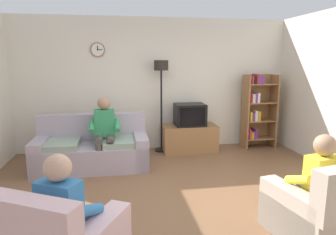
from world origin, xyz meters
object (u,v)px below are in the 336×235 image
tv (190,115)px  person_on_couch (105,129)px  bookshelf (257,109)px  tv_stand (189,138)px  armchair_near_bookshelf (319,212)px  floor_lamp (161,81)px  person_in_left_armchair (68,210)px  couch (92,150)px  person_in_right_armchair (315,180)px

tv → person_on_couch: (-1.66, -0.76, -0.07)m
bookshelf → tv_stand: bearing=-177.3°
armchair_near_bookshelf → floor_lamp: bearing=109.0°
tv_stand → person_in_left_armchair: bearing=-118.8°
floor_lamp → bookshelf: bearing=-0.8°
couch → bookshelf: size_ratio=1.21×
person_in_right_armchair → couch: bearing=134.8°
tv → bookshelf: 1.49m
person_on_couch → person_in_right_armchair: (2.24, -2.39, -0.09)m
person_on_couch → person_in_right_armchair: size_ratio=1.11×
tv_stand → person_on_couch: 1.89m
couch → bookshelf: 3.50m
tv_stand → floor_lamp: (-0.56, 0.10, 1.18)m
person_in_left_armchair → person_in_right_armchair: 2.46m
tv → person_in_left_armchair: size_ratio=0.54×
bookshelf → couch: bearing=-167.5°
bookshelf → person_on_couch: (-3.15, -0.86, -0.12)m
tv → floor_lamp: floor_lamp is taller
armchair_near_bookshelf → person_in_right_armchair: 0.33m
couch → person_on_couch: (0.23, -0.11, 0.39)m
person_on_couch → person_in_right_armchair: 3.28m
floor_lamp → armchair_near_bookshelf: size_ratio=1.83×
bookshelf → person_in_right_armchair: size_ratio=1.40×
armchair_near_bookshelf → person_in_right_armchair: bearing=100.4°
armchair_near_bookshelf → person_on_couch: (-2.26, 2.47, 0.41)m
tv → armchair_near_bookshelf: bearing=-79.6°
bookshelf → person_in_right_armchair: (-0.91, -3.24, -0.22)m
bookshelf → person_in_left_armchair: 4.84m
tv_stand → person_on_couch: person_on_couch is taller
couch → floor_lamp: bearing=30.3°
person_on_couch → person_in_right_armchair: person_on_couch is taller
tv_stand → tv: bearing=-90.0°
tv → person_on_couch: bearing=-155.4°
bookshelf → floor_lamp: (-2.05, 0.03, 0.63)m
couch → floor_lamp: 1.92m
person_on_couch → couch: bearing=154.5°
tv_stand → floor_lamp: 1.31m
floor_lamp → tv_stand: bearing=-10.0°
tv → person_on_couch: size_ratio=0.48×
armchair_near_bookshelf → couch: bearing=134.0°
tv_stand → bookshelf: bookshelf is taller
tv_stand → person_in_left_armchair: person_in_left_armchair is taller
armchair_near_bookshelf → person_in_right_armchair: person_in_right_armchair is taller
floor_lamp → person_on_couch: 1.60m
couch → armchair_near_bookshelf: same height
tv → bookshelf: size_ratio=0.38×
tv_stand → person_in_right_armchair: size_ratio=0.98×
couch → person_in_left_armchair: bearing=-89.5°
person_on_couch → tv_stand: bearing=25.3°
person_in_left_armchair → tv: bearing=61.1°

